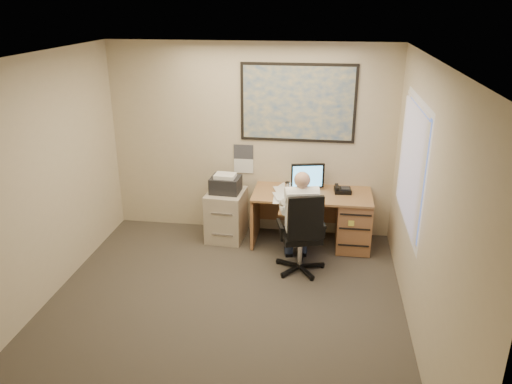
# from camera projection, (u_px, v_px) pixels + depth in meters

# --- Properties ---
(room_shell) EXTENTS (4.00, 4.50, 2.70)m
(room_shell) POSITION_uv_depth(u_px,v_px,m) (217.00, 201.00, 4.92)
(room_shell) COLOR #37322B
(room_shell) RESTS_ON ground
(desk) EXTENTS (1.60, 0.97, 1.11)m
(desk) POSITION_uv_depth(u_px,v_px,m) (335.00, 215.00, 6.84)
(desk) COLOR #9D6F43
(desk) RESTS_ON ground
(world_map) EXTENTS (1.56, 0.03, 1.06)m
(world_map) POSITION_uv_depth(u_px,v_px,m) (298.00, 103.00, 6.70)
(world_map) COLOR #1E4C93
(world_map) RESTS_ON room_shell
(wall_calendar) EXTENTS (0.28, 0.01, 0.42)m
(wall_calendar) POSITION_uv_depth(u_px,v_px,m) (244.00, 159.00, 7.10)
(wall_calendar) COLOR white
(wall_calendar) RESTS_ON room_shell
(window_blinds) EXTENTS (0.06, 1.40, 1.30)m
(window_blinds) POSITION_uv_depth(u_px,v_px,m) (412.00, 165.00, 5.33)
(window_blinds) COLOR beige
(window_blinds) RESTS_ON room_shell
(filing_cabinet) EXTENTS (0.54, 0.63, 0.97)m
(filing_cabinet) POSITION_uv_depth(u_px,v_px,m) (226.00, 211.00, 7.05)
(filing_cabinet) COLOR #B3A690
(filing_cabinet) RESTS_ON ground
(office_chair) EXTENTS (0.79, 0.79, 1.08)m
(office_chair) POSITION_uv_depth(u_px,v_px,m) (299.00, 249.00, 6.19)
(office_chair) COLOR black
(office_chair) RESTS_ON ground
(person) EXTENTS (0.66, 0.83, 1.29)m
(person) POSITION_uv_depth(u_px,v_px,m) (301.00, 222.00, 6.14)
(person) COLOR white
(person) RESTS_ON office_chair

